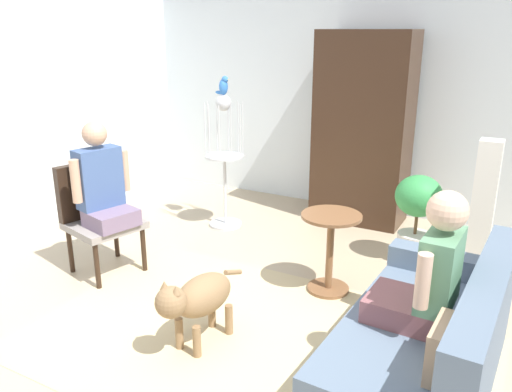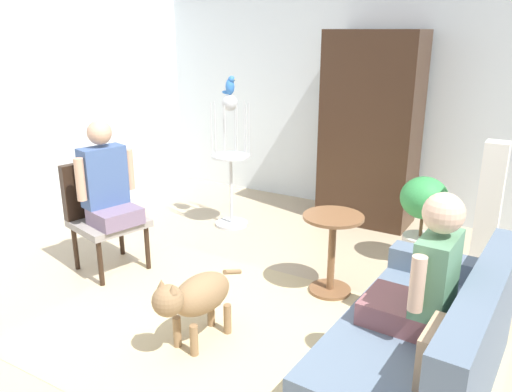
{
  "view_description": "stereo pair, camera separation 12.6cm",
  "coord_description": "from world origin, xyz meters",
  "px_view_note": "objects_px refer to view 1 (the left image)",
  "views": [
    {
      "loc": [
        1.63,
        -2.75,
        2.08
      ],
      "look_at": [
        -0.05,
        0.33,
        0.94
      ],
      "focal_mm": 35.98,
      "sensor_mm": 36.0,
      "label": 1
    },
    {
      "loc": [
        1.74,
        -2.68,
        2.08
      ],
      "look_at": [
        -0.05,
        0.33,
        0.94
      ],
      "focal_mm": 35.98,
      "sensor_mm": 36.0,
      "label": 2
    }
  ],
  "objects_px": {
    "person_on_couch": "(428,273)",
    "armoire_cabinet": "(363,129)",
    "potted_plant": "(417,211)",
    "bird_cage_stand": "(224,160)",
    "person_on_armchair": "(102,183)",
    "couch": "(428,345)",
    "armchair": "(96,209)",
    "round_end_table": "(330,246)",
    "parrot": "(224,86)",
    "column_lamp": "(482,214)",
    "dog": "(198,298)"
  },
  "relations": [
    {
      "from": "person_on_couch",
      "to": "armoire_cabinet",
      "type": "relative_size",
      "value": 0.4
    },
    {
      "from": "person_on_couch",
      "to": "round_end_table",
      "type": "xyz_separation_m",
      "value": [
        -0.91,
        0.89,
        -0.37
      ]
    },
    {
      "from": "person_on_armchair",
      "to": "parrot",
      "type": "distance_m",
      "value": 1.67
    },
    {
      "from": "armchair",
      "to": "bird_cage_stand",
      "type": "distance_m",
      "value": 1.52
    },
    {
      "from": "dog",
      "to": "parrot",
      "type": "relative_size",
      "value": 4.23
    },
    {
      "from": "bird_cage_stand",
      "to": "column_lamp",
      "type": "distance_m",
      "value": 2.59
    },
    {
      "from": "person_on_couch",
      "to": "potted_plant",
      "type": "relative_size",
      "value": 0.99
    },
    {
      "from": "armchair",
      "to": "armoire_cabinet",
      "type": "distance_m",
      "value": 2.93
    },
    {
      "from": "couch",
      "to": "dog",
      "type": "relative_size",
      "value": 2.09
    },
    {
      "from": "armchair",
      "to": "person_on_armchair",
      "type": "height_order",
      "value": "person_on_armchair"
    },
    {
      "from": "couch",
      "to": "person_on_armchair",
      "type": "distance_m",
      "value": 2.87
    },
    {
      "from": "column_lamp",
      "to": "armoire_cabinet",
      "type": "bearing_deg",
      "value": 143.75
    },
    {
      "from": "person_on_couch",
      "to": "dog",
      "type": "relative_size",
      "value": 1.01
    },
    {
      "from": "person_on_armchair",
      "to": "armoire_cabinet",
      "type": "xyz_separation_m",
      "value": [
        1.52,
        2.4,
        0.21
      ]
    },
    {
      "from": "person_on_couch",
      "to": "potted_plant",
      "type": "distance_m",
      "value": 1.88
    },
    {
      "from": "armchair",
      "to": "parrot",
      "type": "bearing_deg",
      "value": 72.83
    },
    {
      "from": "couch",
      "to": "bird_cage_stand",
      "type": "height_order",
      "value": "bird_cage_stand"
    },
    {
      "from": "bird_cage_stand",
      "to": "parrot",
      "type": "height_order",
      "value": "parrot"
    },
    {
      "from": "couch",
      "to": "parrot",
      "type": "height_order",
      "value": "parrot"
    },
    {
      "from": "parrot",
      "to": "bird_cage_stand",
      "type": "bearing_deg",
      "value": -180.0
    },
    {
      "from": "armchair",
      "to": "column_lamp",
      "type": "relative_size",
      "value": 0.78
    },
    {
      "from": "couch",
      "to": "column_lamp",
      "type": "height_order",
      "value": "column_lamp"
    },
    {
      "from": "couch",
      "to": "armchair",
      "type": "xyz_separation_m",
      "value": [
        -2.94,
        0.29,
        0.27
      ]
    },
    {
      "from": "couch",
      "to": "potted_plant",
      "type": "height_order",
      "value": "potted_plant"
    },
    {
      "from": "person_on_couch",
      "to": "potted_plant",
      "type": "height_order",
      "value": "person_on_couch"
    },
    {
      "from": "person_on_armchair",
      "to": "round_end_table",
      "type": "distance_m",
      "value": 2.0
    },
    {
      "from": "bird_cage_stand",
      "to": "person_on_armchair",
      "type": "bearing_deg",
      "value": -101.49
    },
    {
      "from": "parrot",
      "to": "couch",
      "type": "bearing_deg",
      "value": -34.79
    },
    {
      "from": "column_lamp",
      "to": "couch",
      "type": "bearing_deg",
      "value": -92.84
    },
    {
      "from": "person_on_couch",
      "to": "armchair",
      "type": "bearing_deg",
      "value": 173.99
    },
    {
      "from": "couch",
      "to": "armoire_cabinet",
      "type": "bearing_deg",
      "value": 115.81
    },
    {
      "from": "potted_plant",
      "to": "column_lamp",
      "type": "height_order",
      "value": "column_lamp"
    },
    {
      "from": "person_on_couch",
      "to": "couch",
      "type": "bearing_deg",
      "value": 19.29
    },
    {
      "from": "bird_cage_stand",
      "to": "person_on_couch",
      "type": "bearing_deg",
      "value": -35.44
    },
    {
      "from": "round_end_table",
      "to": "armoire_cabinet",
      "type": "xyz_separation_m",
      "value": [
        -0.33,
        1.78,
        0.64
      ]
    },
    {
      "from": "person_on_armchair",
      "to": "column_lamp",
      "type": "bearing_deg",
      "value": 25.86
    },
    {
      "from": "couch",
      "to": "person_on_couch",
      "type": "relative_size",
      "value": 2.06
    },
    {
      "from": "armoire_cabinet",
      "to": "dog",
      "type": "bearing_deg",
      "value": -93.35
    },
    {
      "from": "couch",
      "to": "armoire_cabinet",
      "type": "distance_m",
      "value": 3.04
    },
    {
      "from": "bird_cage_stand",
      "to": "armoire_cabinet",
      "type": "xyz_separation_m",
      "value": [
        1.22,
        0.92,
        0.29
      ]
    },
    {
      "from": "column_lamp",
      "to": "armoire_cabinet",
      "type": "height_order",
      "value": "armoire_cabinet"
    },
    {
      "from": "couch",
      "to": "potted_plant",
      "type": "distance_m",
      "value": 1.87
    },
    {
      "from": "round_end_table",
      "to": "column_lamp",
      "type": "height_order",
      "value": "column_lamp"
    },
    {
      "from": "bird_cage_stand",
      "to": "potted_plant",
      "type": "xyz_separation_m",
      "value": [
        2.04,
        0.06,
        -0.25
      ]
    },
    {
      "from": "round_end_table",
      "to": "bird_cage_stand",
      "type": "xyz_separation_m",
      "value": [
        -1.55,
        0.86,
        0.35
      ]
    },
    {
      "from": "round_end_table",
      "to": "potted_plant",
      "type": "distance_m",
      "value": 1.05
    },
    {
      "from": "bird_cage_stand",
      "to": "armchair",
      "type": "bearing_deg",
      "value": -106.9
    },
    {
      "from": "armchair",
      "to": "round_end_table",
      "type": "xyz_separation_m",
      "value": [
        1.99,
        0.59,
        -0.17
      ]
    },
    {
      "from": "couch",
      "to": "parrot",
      "type": "bearing_deg",
      "value": 145.21
    },
    {
      "from": "parrot",
      "to": "potted_plant",
      "type": "xyz_separation_m",
      "value": [
        2.03,
        0.06,
        -1.03
      ]
    }
  ]
}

